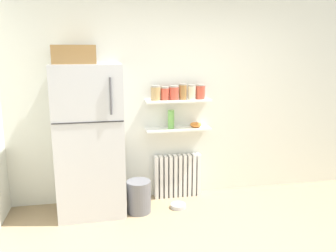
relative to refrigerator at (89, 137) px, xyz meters
The scene contains 15 objects.
back_wall 1.29m from the refrigerator, 16.87° to the left, with size 7.04×0.10×2.60m, color silver.
refrigerator is the anchor object (origin of this frame).
radiator 1.31m from the refrigerator, 11.69° to the left, with size 0.62×0.12×0.58m.
wall_shelf_lower 1.13m from the refrigerator, 10.21° to the left, with size 0.83×0.22×0.03m, color white.
wall_shelf_upper 1.19m from the refrigerator, 10.21° to the left, with size 0.83×0.22×0.03m, color white.
storage_jar_0 0.97m from the refrigerator, 13.67° to the left, with size 0.12×0.12×0.19m.
storage_jar_1 1.07m from the refrigerator, 12.04° to the left, with size 0.10×0.10×0.17m.
storage_jar_2 1.17m from the refrigerator, 10.75° to the left, with size 0.12×0.12×0.18m.
storage_jar_3 1.28m from the refrigerator, ahead, with size 0.10×0.10×0.20m.
storage_jar_4 1.39m from the refrigerator, ahead, with size 0.10×0.10×0.19m.
storage_jar_5 1.50m from the refrigerator, ahead, with size 0.12×0.12×0.19m.
vase 1.05m from the refrigerator, 11.12° to the left, with size 0.08×0.08×0.24m, color #66A84C.
shelf_bowl 1.36m from the refrigerator, ahead, with size 0.15×0.15×0.07m, color orange.
trash_bin 0.93m from the refrigerator, 13.38° to the right, with size 0.29×0.29×0.40m, color slate.
pet_food_bowl 1.40m from the refrigerator, ahead, with size 0.19×0.19×0.05m, color #B7B7BC.
Camera 1 is at (-1.07, -2.36, 1.95)m, focal length 37.18 mm.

